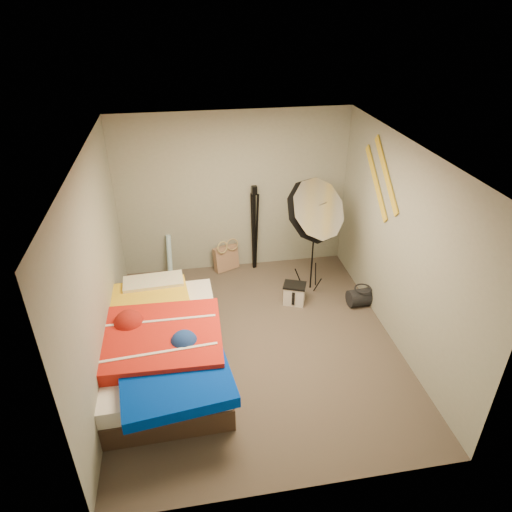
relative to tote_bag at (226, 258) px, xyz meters
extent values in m
plane|color=#4E4239|center=(0.17, -1.90, -0.20)|extent=(4.00, 4.00, 0.00)
plane|color=silver|center=(0.17, -1.90, 2.30)|extent=(4.00, 4.00, 0.00)
plane|color=gray|center=(0.17, 0.10, 1.05)|extent=(3.50, 0.00, 3.50)
plane|color=gray|center=(0.17, -3.90, 1.05)|extent=(3.50, 0.00, 3.50)
plane|color=gray|center=(-1.58, -1.90, 1.05)|extent=(0.00, 4.00, 4.00)
plane|color=gray|center=(1.92, -1.90, 1.05)|extent=(0.00, 4.00, 4.00)
cube|color=tan|center=(0.00, 0.00, 0.00)|extent=(0.44, 0.32, 0.41)
cylinder|color=#66BAE3|center=(-0.89, 0.00, 0.13)|extent=(0.11, 0.20, 0.66)
cube|color=beige|center=(0.86, -1.11, -0.05)|extent=(0.35, 0.30, 0.29)
cylinder|color=black|center=(1.80, -1.30, -0.08)|extent=(0.42, 0.28, 0.25)
cube|color=gold|center=(1.90, -1.30, 1.75)|extent=(0.02, 0.91, 0.78)
cube|color=gold|center=(1.90, -1.05, 1.55)|extent=(0.02, 0.91, 0.78)
cube|color=#402C21|center=(-1.06, -2.10, -0.06)|extent=(1.58, 2.22, 0.28)
cube|color=white|center=(-1.06, -2.10, 0.18)|extent=(1.54, 2.18, 0.20)
cube|color=yellow|center=(-1.23, -1.61, 0.33)|extent=(1.30, 1.16, 0.15)
cube|color=red|center=(-1.00, -2.26, 0.35)|extent=(1.42, 1.20, 0.18)
cube|color=#0032C4|center=(-0.82, -2.91, 0.32)|extent=(1.20, 1.01, 0.13)
cube|color=#EFA9A8|center=(-1.08, -1.17, 0.37)|extent=(0.79, 0.39, 0.15)
cylinder|color=black|center=(1.20, -0.76, 0.52)|extent=(0.03, 0.03, 1.44)
cube|color=black|center=(1.20, -0.76, 1.20)|extent=(0.07, 0.07, 0.09)
cone|color=silver|center=(1.11, -0.93, 1.15)|extent=(0.92, 0.98, 1.06)
cylinder|color=black|center=(0.46, -0.03, 0.44)|extent=(0.05, 0.05, 1.27)
cube|color=black|center=(0.46, -0.03, 1.14)|extent=(0.08, 0.08, 0.13)
camera|label=1|loc=(-0.60, -6.32, 3.69)|focal=32.00mm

